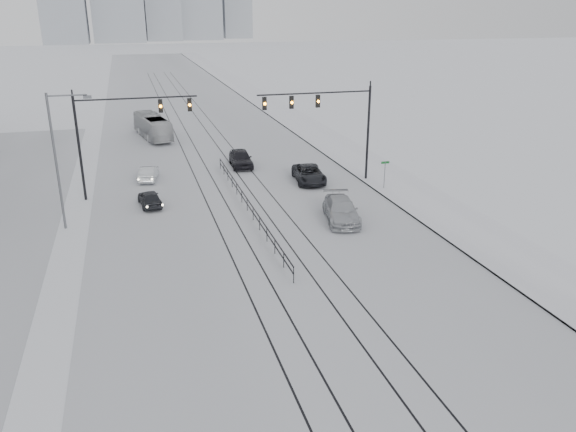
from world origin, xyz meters
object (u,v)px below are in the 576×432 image
Objects in this scene: sedan_sb_outer at (149,173)px; sedan_nb_far at (241,158)px; sedan_nb_front at (309,174)px; box_truck at (153,127)px; sedan_nb_right at (341,210)px; sedan_sb_inner at (150,199)px.

sedan_sb_outer is 0.81× the size of sedan_nb_far.
box_truck reaches higher than sedan_nb_front.
sedan_nb_front is at bearing 96.97° from sedan_nb_right.
box_truck reaches higher than sedan_nb_right.
sedan_nb_far is at bearing 131.91° from sedan_nb_front.
box_truck is at bearing 125.58° from sedan_nb_front.
sedan_sb_inner is at bearing 75.43° from box_truck.
sedan_nb_front is at bearing -175.38° from sedan_sb_inner.
sedan_sb_inner is 12.77m from sedan_nb_far.
sedan_nb_right is (-0.73, -9.54, 0.06)m from sedan_nb_front.
box_truck reaches higher than sedan_sb_inner.
sedan_sb_inner is 13.65m from sedan_nb_front.
sedan_nb_front is at bearing -52.22° from sedan_nb_far.
sedan_sb_outer is 0.39× the size of box_truck.
sedan_nb_far is at bearing -140.43° from sedan_sb_inner.
sedan_sb_inner is at bearing 98.20° from sedan_sb_outer.
sedan_nb_front reaches higher than sedan_sb_outer.
sedan_nb_far reaches higher than sedan_nb_right.
sedan_nb_front is (13.12, -4.24, 0.08)m from sedan_sb_outer.
sedan_sb_inner is at bearing -161.61° from sedan_nb_front.
sedan_nb_front is at bearing 172.33° from sedan_sb_outer.
sedan_nb_right reaches higher than sedan_nb_front.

